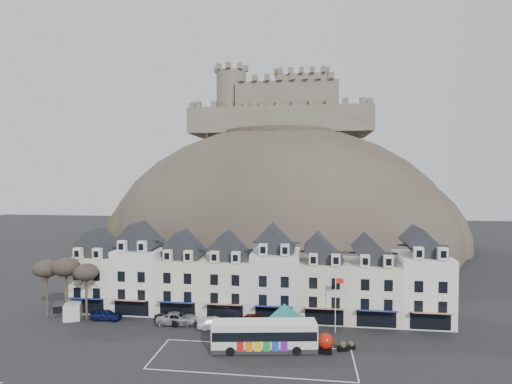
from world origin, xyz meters
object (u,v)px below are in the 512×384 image
at_px(car_white, 215,322).
at_px(car_maroon, 255,318).
at_px(red_buoy, 325,343).
at_px(flagpole, 336,301).
at_px(car_silver, 178,318).
at_px(car_navy, 106,315).
at_px(car_black, 169,319).
at_px(bus_shelter, 284,312).
at_px(bus, 264,334).
at_px(white_van, 74,308).
at_px(car_charcoal, 301,320).

distance_m(car_white, car_maroon, 5.54).
bearing_deg(red_buoy, car_white, 158.48).
relative_size(flagpole, car_silver, 1.30).
bearing_deg(car_white, car_maroon, -84.43).
bearing_deg(flagpole, car_white, -178.18).
bearing_deg(car_maroon, car_navy, 80.99).
bearing_deg(car_black, red_buoy, -82.25).
height_order(bus_shelter, car_navy, bus_shelter).
bearing_deg(bus_shelter, car_silver, -171.35).
bearing_deg(bus_shelter, bus, -102.43).
height_order(bus_shelter, flagpole, flagpole).
height_order(white_van, car_navy, white_van).
relative_size(red_buoy, flagpole, 0.30).
relative_size(white_van, car_maroon, 1.35).
bearing_deg(car_maroon, bus, -178.43).
xyz_separation_m(bus_shelter, car_black, (-15.94, 3.62, -2.88)).
bearing_deg(bus, white_van, 156.26).
bearing_deg(car_navy, bus, -107.44).
distance_m(bus_shelter, red_buoy, 6.05).
distance_m(flagpole, car_maroon, 11.51).
distance_m(red_buoy, flagpole, 6.99).
bearing_deg(car_maroon, car_white, 102.45).
distance_m(red_buoy, car_silver, 20.59).
bearing_deg(white_van, car_maroon, -20.79).
bearing_deg(car_charcoal, white_van, 67.12).
bearing_deg(car_maroon, car_silver, 86.02).
relative_size(flagpole, car_maroon, 1.83).
height_order(white_van, car_black, white_van).
xyz_separation_m(car_navy, car_charcoal, (27.12, 1.62, -0.11)).
bearing_deg(bus, red_buoy, -5.21).
bearing_deg(car_navy, bus_shelter, -99.50).
relative_size(white_van, car_charcoal, 1.42).
height_order(red_buoy, car_white, red_buoy).
bearing_deg(white_van, car_silver, -25.95).
height_order(flagpole, white_van, flagpole).
bearing_deg(car_black, car_silver, -62.93).
distance_m(car_black, car_white, 6.64).
xyz_separation_m(white_van, car_silver, (15.69, -1.01, -0.34)).
height_order(flagpole, car_silver, flagpole).
height_order(flagpole, car_navy, flagpole).
height_order(car_silver, car_maroon, car_silver).
distance_m(car_silver, car_maroon, 10.54).
bearing_deg(bus, bus_shelter, 46.43).
bearing_deg(white_van, bus, -37.52).
relative_size(car_silver, car_maroon, 1.40).
bearing_deg(car_navy, car_charcoal, -87.38).
bearing_deg(car_maroon, white_van, 78.30).
bearing_deg(car_charcoal, red_buoy, 175.30).
relative_size(bus_shelter, car_black, 1.58).
bearing_deg(red_buoy, white_van, 168.29).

